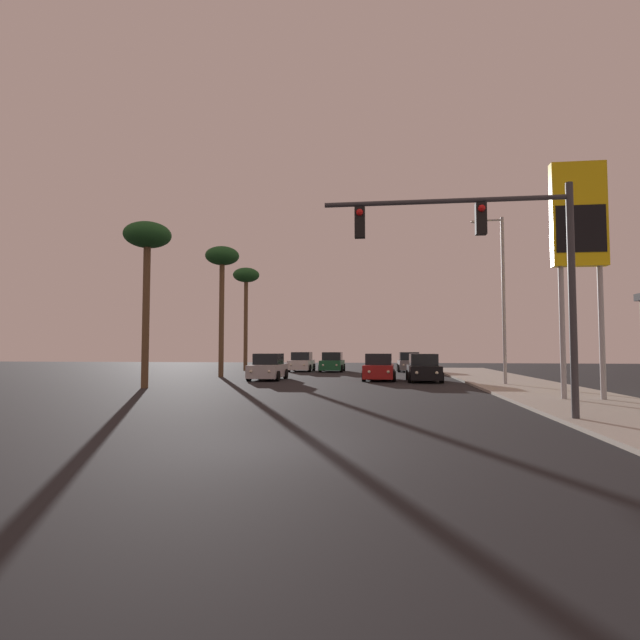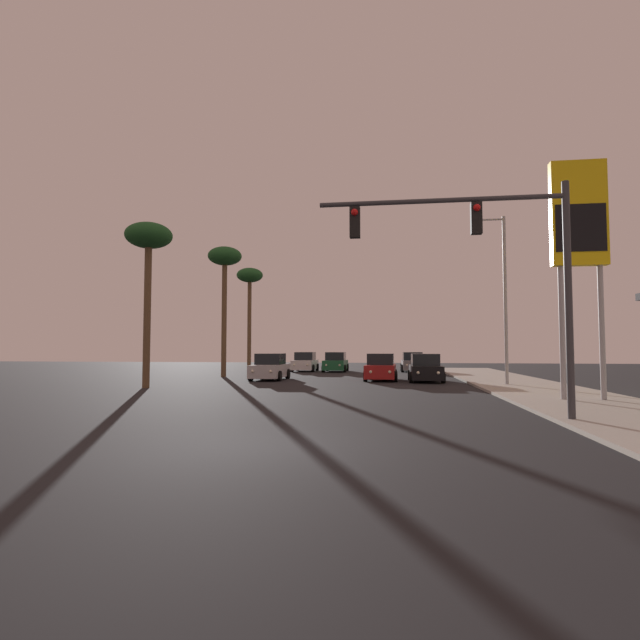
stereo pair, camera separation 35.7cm
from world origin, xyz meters
The scene contains 14 objects.
ground_plane centered at (0.00, 0.00, 0.00)m, with size 120.00×120.00×0.00m, color black.
sidewalk_right centered at (9.50, 10.00, 0.06)m, with size 5.00×60.00×0.12m.
car_white centered at (-4.78, 33.37, 0.76)m, with size 2.04×4.31×1.68m.
car_red centered at (2.05, 21.69, 0.76)m, with size 2.04×4.34×1.68m.
car_grey centered at (4.58, 33.98, 0.76)m, with size 2.04×4.33×1.68m.
car_green centered at (-2.03, 33.07, 0.76)m, with size 2.04×4.32×1.68m.
car_silver centered at (-5.00, 21.29, 0.76)m, with size 2.04×4.31×1.68m.
car_black centered at (4.75, 20.88, 0.76)m, with size 2.04×4.32×1.68m.
traffic_light_mast centered at (5.48, 4.26, 4.71)m, with size 6.94×0.36×6.50m.
street_lamp centered at (8.62, 17.56, 5.12)m, with size 1.74×0.24×9.00m.
gas_station_sign centered at (9.72, 9.70, 6.62)m, with size 2.00×0.42×9.00m.
palm_tree_near centered at (-9.72, 14.00, 7.39)m, with size 2.40×2.40×8.52m.
palm_tree_mid centered at (-9.02, 24.00, 8.06)m, with size 2.40×2.40×9.27m.
palm_tree_far centered at (-10.04, 34.00, 8.15)m, with size 2.40×2.40×9.38m.
Camera 1 is at (2.23, -10.10, 2.01)m, focal length 28.00 mm.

